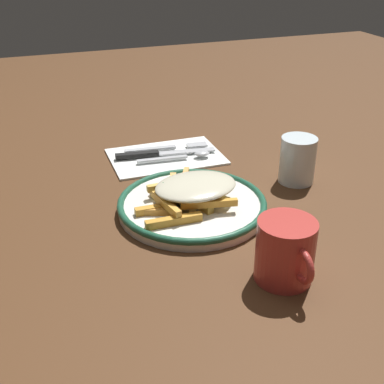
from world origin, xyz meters
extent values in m
plane|color=#4E2E19|center=(0.00, 0.00, 0.00)|extent=(2.60, 2.60, 0.00)
cylinder|color=silver|center=(0.00, 0.00, 0.01)|extent=(0.25, 0.25, 0.02)
torus|color=#20563D|center=(0.00, 0.00, 0.02)|extent=(0.25, 0.25, 0.01)
cube|color=#E0C262|center=(0.00, 0.00, 0.02)|extent=(0.08, 0.04, 0.01)
cube|color=#C08234|center=(0.02, -0.07, 0.02)|extent=(0.03, 0.07, 0.01)
cube|color=gold|center=(0.00, 0.00, 0.03)|extent=(0.07, 0.04, 0.01)
cube|color=#E5A352|center=(-0.08, 0.01, 0.02)|extent=(0.08, 0.05, 0.01)
cube|color=gold|center=(0.00, 0.00, 0.02)|extent=(0.04, 0.06, 0.01)
cube|color=gold|center=(0.02, 0.01, 0.02)|extent=(0.06, 0.03, 0.01)
cube|color=gold|center=(-0.01, 0.00, 0.02)|extent=(0.07, 0.02, 0.01)
cube|color=#E6AB57|center=(-0.07, -0.01, 0.02)|extent=(0.06, 0.03, 0.01)
cube|color=#F2B65A|center=(0.00, 0.00, 0.02)|extent=(0.03, 0.07, 0.01)
cube|color=gold|center=(0.01, 0.00, 0.04)|extent=(0.01, 0.09, 0.01)
cube|color=#E3B854|center=(-0.01, -0.01, 0.02)|extent=(0.07, 0.05, 0.01)
cube|color=#C7892C|center=(0.06, -0.05, 0.02)|extent=(0.01, 0.09, 0.01)
cube|color=#E5B263|center=(0.00, 0.00, 0.02)|extent=(0.03, 0.06, 0.01)
cube|color=gold|center=(0.04, 0.01, 0.03)|extent=(0.03, 0.09, 0.01)
cube|color=gold|center=(0.01, 0.03, 0.02)|extent=(0.05, 0.05, 0.01)
cube|color=gold|center=(0.00, 0.01, 0.02)|extent=(0.06, 0.03, 0.01)
cube|color=gold|center=(0.02, -0.05, 0.03)|extent=(0.08, 0.03, 0.01)
cube|color=gold|center=(-0.04, -0.02, 0.04)|extent=(0.01, 0.09, 0.01)
cube|color=gold|center=(0.01, -0.07, 0.02)|extent=(0.01, 0.07, 0.01)
cube|color=#E2AB54|center=(-0.01, -0.05, 0.02)|extent=(0.08, 0.02, 0.01)
cube|color=gold|center=(-0.03, -0.02, 0.02)|extent=(0.02, 0.07, 0.01)
ellipsoid|color=beige|center=(0.00, 0.01, 0.05)|extent=(0.12, 0.15, 0.02)
cube|color=#1F5E32|center=(-0.02, -0.04, 0.05)|extent=(0.00, 0.00, 0.00)
cube|color=#317330|center=(-0.01, 0.03, 0.05)|extent=(0.00, 0.00, 0.00)
cube|color=#296927|center=(0.01, 0.00, 0.05)|extent=(0.00, 0.00, 0.00)
cube|color=#3C5F2F|center=(0.00, 0.00, 0.05)|extent=(0.00, 0.00, 0.00)
cube|color=#336B2F|center=(0.00, -0.02, 0.05)|extent=(0.00, 0.00, 0.00)
cube|color=#207032|center=(0.02, 0.00, 0.05)|extent=(0.00, 0.00, 0.00)
cube|color=#1E582D|center=(-0.01, 0.00, 0.05)|extent=(0.00, 0.00, 0.00)
cube|color=#236630|center=(0.01, 0.03, 0.05)|extent=(0.00, 0.00, 0.00)
cube|color=white|center=(-0.23, 0.03, 0.00)|extent=(0.16, 0.23, 0.01)
cube|color=silver|center=(-0.26, 0.00, 0.01)|extent=(0.02, 0.11, 0.01)
cube|color=silver|center=(-0.25, 0.10, 0.01)|extent=(0.03, 0.05, 0.00)
cube|color=black|center=(-0.24, -0.03, 0.01)|extent=(0.03, 0.09, 0.01)
cube|color=silver|center=(-0.22, 0.07, 0.01)|extent=(0.03, 0.12, 0.00)
cube|color=silver|center=(-0.20, 0.01, 0.01)|extent=(0.02, 0.10, 0.00)
ellipsoid|color=silver|center=(-0.20, 0.09, 0.01)|extent=(0.02, 0.03, 0.01)
cylinder|color=silver|center=(-0.04, 0.22, 0.04)|extent=(0.07, 0.07, 0.09)
cylinder|color=#BA3731|center=(0.22, 0.05, 0.04)|extent=(0.08, 0.08, 0.09)
torus|color=#BA3731|center=(0.26, 0.05, 0.05)|extent=(0.05, 0.01, 0.05)
camera|label=1|loc=(0.70, -0.26, 0.43)|focal=47.33mm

